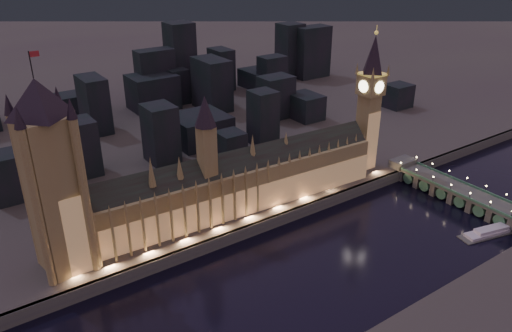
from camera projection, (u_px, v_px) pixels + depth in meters
ground_plane at (305, 264)px, 276.86m from camera, size 2000.00×2000.00×0.00m
north_bank at (54, 69)px, 662.92m from camera, size 2000.00×960.00×8.00m
embankment_wall at (262, 226)px, 305.75m from camera, size 2000.00×2.50×8.00m
palace_of_westminster at (236, 183)px, 308.88m from camera, size 202.00×29.13×78.00m
victoria_tower at (51, 170)px, 239.42m from camera, size 31.68×31.68×112.65m
elizabeth_tower at (371, 92)px, 351.03m from camera, size 18.00×18.00×103.70m
westminster_bridge at (458, 193)px, 339.96m from camera, size 18.62×113.00×15.90m
river_boat at (491, 232)px, 304.55m from camera, size 44.51×19.79×4.50m
city_backdrop at (166, 93)px, 467.61m from camera, size 476.63×215.63×80.61m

